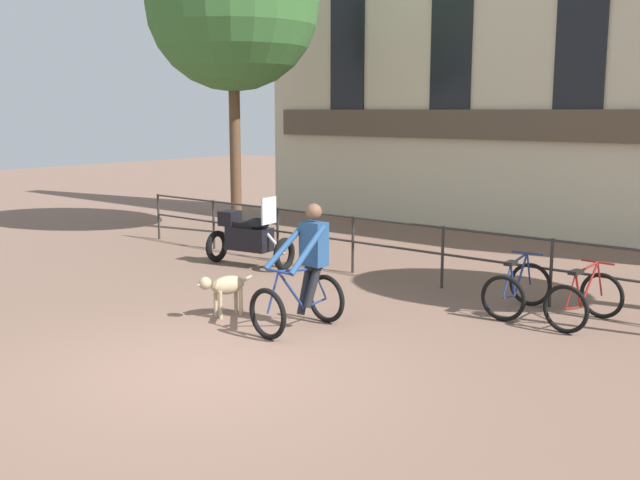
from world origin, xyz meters
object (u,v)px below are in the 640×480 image
(dog, at_px, (224,287))
(parked_bicycle_near_lamp, at_px, (517,289))
(parked_motorcycle, at_px, (249,237))
(parked_bicycle_mid_left, at_px, (584,300))
(cyclist_with_bike, at_px, (305,274))

(dog, distance_m, parked_bicycle_near_lamp, 4.26)
(parked_motorcycle, xyz_separation_m, parked_bicycle_mid_left, (6.39, 0.14, -0.20))
(cyclist_with_bike, distance_m, parked_motorcycle, 4.30)
(cyclist_with_bike, xyz_separation_m, dog, (-1.27, -0.31, -0.32))
(parked_bicycle_near_lamp, bearing_deg, parked_bicycle_mid_left, 175.98)
(dog, relative_size, parked_motorcycle, 0.49)
(dog, bearing_deg, parked_bicycle_mid_left, 49.86)
(parked_motorcycle, distance_m, parked_bicycle_near_lamp, 5.41)
(parked_motorcycle, height_order, parked_bicycle_near_lamp, parked_motorcycle)
(dog, height_order, parked_motorcycle, parked_motorcycle)
(parked_bicycle_mid_left, bearing_deg, cyclist_with_bike, 47.84)
(parked_bicycle_near_lamp, distance_m, parked_bicycle_mid_left, 0.99)
(parked_bicycle_near_lamp, bearing_deg, parked_motorcycle, -2.49)
(dog, bearing_deg, parked_motorcycle, 144.56)
(cyclist_with_bike, xyz_separation_m, parked_motorcycle, (-3.54, 2.43, -0.20))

